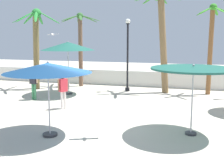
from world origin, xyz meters
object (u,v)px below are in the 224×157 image
at_px(palm_tree_0, 161,32).
at_px(guest_0, 33,81).
at_px(patio_umbrella_3, 48,68).
at_px(lamp_post_1, 128,52).
at_px(patio_umbrella_1, 68,46).
at_px(palm_tree_1, 211,39).
at_px(guest_1, 63,88).
at_px(palm_tree_2, 80,40).
at_px(palm_tree_3, 36,39).
at_px(seagull_0, 53,34).
at_px(patio_umbrella_0, 193,71).

relative_size(palm_tree_0, guest_0, 3.57).
relative_size(patio_umbrella_3, lamp_post_1, 0.65).
bearing_deg(patio_umbrella_1, guest_0, -121.22).
relative_size(palm_tree_1, guest_1, 3.18).
bearing_deg(palm_tree_2, palm_tree_3, -142.31).
distance_m(palm_tree_1, lamp_post_1, 4.95).
xyz_separation_m(patio_umbrella_1, guest_0, (-1.16, -1.91, -1.79)).
xyz_separation_m(palm_tree_0, guest_0, (-6.31, -3.97, -2.63)).
bearing_deg(palm_tree_3, patio_umbrella_3, -56.72).
bearing_deg(palm_tree_0, lamp_post_1, -179.26).
distance_m(patio_umbrella_1, seagull_0, 4.92).
distance_m(patio_umbrella_0, guest_0, 8.95).
xyz_separation_m(patio_umbrella_1, palm_tree_2, (-0.40, 2.86, 0.35)).
bearing_deg(seagull_0, palm_tree_2, -20.57).
bearing_deg(patio_umbrella_1, palm_tree_0, 21.83).
bearing_deg(patio_umbrella_3, lamp_post_1, 85.68).
bearing_deg(guest_1, palm_tree_3, 132.28).
height_order(patio_umbrella_3, palm_tree_2, palm_tree_2).
xyz_separation_m(patio_umbrella_0, palm_tree_2, (-7.43, 8.16, 0.96)).
distance_m(patio_umbrella_3, palm_tree_1, 10.62).
xyz_separation_m(palm_tree_3, lamp_post_1, (5.80, 0.96, -0.75)).
distance_m(palm_tree_0, guest_0, 7.91).
relative_size(palm_tree_3, guest_1, 3.13).
relative_size(patio_umbrella_1, palm_tree_2, 0.63).
distance_m(palm_tree_0, palm_tree_2, 5.62).
distance_m(palm_tree_1, palm_tree_2, 8.40).
bearing_deg(patio_umbrella_3, palm_tree_3, 123.28).
distance_m(lamp_post_1, guest_1, 5.81).
bearing_deg(patio_umbrella_0, palm_tree_0, 104.39).
bearing_deg(patio_umbrella_3, palm_tree_1, 58.35).
xyz_separation_m(patio_umbrella_3, seagull_0, (-5.42, 10.58, 1.27)).
bearing_deg(lamp_post_1, palm_tree_1, 2.56).
bearing_deg(palm_tree_0, palm_tree_3, -172.83).
height_order(guest_0, guest_1, guest_0).
distance_m(patio_umbrella_3, palm_tree_2, 10.05).
height_order(patio_umbrella_0, patio_umbrella_1, patio_umbrella_1).
relative_size(patio_umbrella_1, guest_1, 1.91).
bearing_deg(guest_0, palm_tree_1, 24.51).
bearing_deg(guest_1, patio_umbrella_1, 110.85).
xyz_separation_m(palm_tree_3, guest_1, (3.95, -4.35, -2.22)).
height_order(patio_umbrella_0, palm_tree_0, palm_tree_0).
distance_m(palm_tree_2, palm_tree_3, 2.92).
bearing_deg(guest_1, lamp_post_1, 70.81).
xyz_separation_m(patio_umbrella_3, palm_tree_1, (5.55, 9.00, 0.91)).
bearing_deg(palm_tree_0, palm_tree_1, 3.87).
bearing_deg(patio_umbrella_0, palm_tree_1, 82.88).
bearing_deg(seagull_0, patio_umbrella_0, -42.32).
xyz_separation_m(patio_umbrella_0, palm_tree_0, (-1.89, 7.36, 1.46)).
relative_size(palm_tree_3, lamp_post_1, 1.15).
distance_m(palm_tree_0, lamp_post_1, 2.38).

